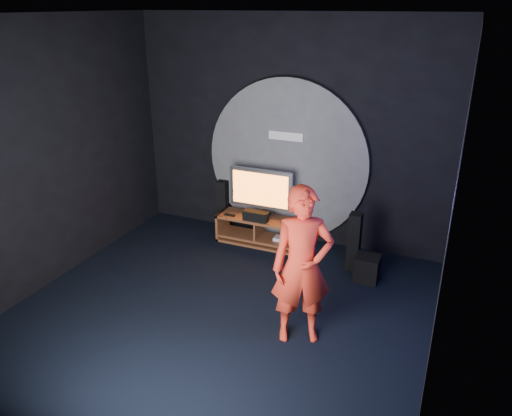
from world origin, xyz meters
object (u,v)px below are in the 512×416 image
at_px(tv, 261,191).
at_px(tower_speaker_right, 354,241).
at_px(media_console, 259,232).
at_px(subwoofer, 367,268).
at_px(player, 302,266).
at_px(tower_speaker_left, 223,205).

xyz_separation_m(tv, tower_speaker_right, (1.58, -0.29, -0.44)).
xyz_separation_m(media_console, subwoofer, (1.83, -0.48, -0.01)).
bearing_deg(player, tower_speaker_right, 58.86).
xyz_separation_m(tv, player, (1.38, -2.14, 0.05)).
height_order(subwoofer, player, player).
relative_size(tower_speaker_left, player, 0.47).
bearing_deg(tower_speaker_right, subwoofer, -44.79).
xyz_separation_m(media_console, tower_speaker_right, (1.57, -0.23, 0.24)).
xyz_separation_m(media_console, tv, (-0.01, 0.07, 0.68)).
bearing_deg(player, tv, 97.77).
xyz_separation_m(media_console, player, (1.37, -2.07, 0.73)).
distance_m(tv, tower_speaker_left, 0.93).
distance_m(media_console, tower_speaker_left, 0.88).
height_order(tv, tower_speaker_left, tv).
height_order(tv, subwoofer, tv).
xyz_separation_m(subwoofer, player, (-0.46, -1.59, 0.74)).
bearing_deg(tower_speaker_right, media_console, 171.77).
bearing_deg(tv, media_console, -83.80).
bearing_deg(tv, player, -57.24).
bearing_deg(media_console, tower_speaker_left, 159.14).
bearing_deg(subwoofer, player, -106.01).
xyz_separation_m(tower_speaker_left, tower_speaker_right, (2.36, -0.53, 0.00)).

